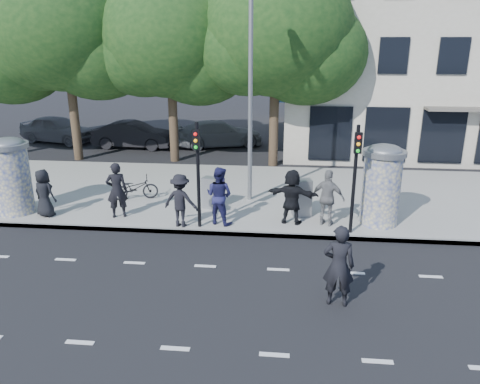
# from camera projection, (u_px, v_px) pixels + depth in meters

# --- Properties ---
(ground) EXTENTS (120.00, 120.00, 0.00)m
(ground) POSITION_uv_depth(u_px,v_px,m) (196.00, 293.00, 11.51)
(ground) COLOR black
(ground) RESTS_ON ground
(sidewalk) EXTENTS (40.00, 8.00, 0.15)m
(sidewalk) POSITION_uv_depth(u_px,v_px,m) (231.00, 194.00, 18.57)
(sidewalk) COLOR gray
(sidewalk) RESTS_ON ground
(curb) EXTENTS (40.00, 0.10, 0.16)m
(curb) POSITION_uv_depth(u_px,v_px,m) (217.00, 233.00, 14.84)
(curb) COLOR slate
(curb) RESTS_ON ground
(lane_dash_near) EXTENTS (32.00, 0.12, 0.01)m
(lane_dash_near) POSITION_uv_depth(u_px,v_px,m) (175.00, 349.00, 9.43)
(lane_dash_near) COLOR silver
(lane_dash_near) RESTS_ON ground
(lane_dash_far) EXTENTS (32.00, 0.12, 0.01)m
(lane_dash_far) POSITION_uv_depth(u_px,v_px,m) (205.00, 266.00, 12.83)
(lane_dash_far) COLOR silver
(lane_dash_far) RESTS_ON ground
(ad_column_left) EXTENTS (1.36, 1.36, 2.65)m
(ad_column_left) POSITION_uv_depth(u_px,v_px,m) (12.00, 174.00, 15.96)
(ad_column_left) COLOR beige
(ad_column_left) RESTS_ON sidewalk
(ad_column_right) EXTENTS (1.36, 1.36, 2.65)m
(ad_column_right) POSITION_uv_depth(u_px,v_px,m) (382.00, 183.00, 14.98)
(ad_column_right) COLOR beige
(ad_column_right) RESTS_ON sidewalk
(traffic_pole_near) EXTENTS (0.22, 0.31, 3.40)m
(traffic_pole_near) POSITION_uv_depth(u_px,v_px,m) (198.00, 165.00, 14.45)
(traffic_pole_near) COLOR black
(traffic_pole_near) RESTS_ON sidewalk
(traffic_pole_far) EXTENTS (0.22, 0.31, 3.40)m
(traffic_pole_far) POSITION_uv_depth(u_px,v_px,m) (355.00, 169.00, 14.00)
(traffic_pole_far) COLOR black
(traffic_pole_far) RESTS_ON sidewalk
(street_lamp) EXTENTS (0.25, 0.93, 8.00)m
(street_lamp) POSITION_uv_depth(u_px,v_px,m) (250.00, 73.00, 16.20)
(street_lamp) COLOR slate
(street_lamp) RESTS_ON sidewalk
(tree_mid_left) EXTENTS (7.20, 7.20, 9.57)m
(tree_mid_left) POSITION_uv_depth(u_px,v_px,m) (64.00, 26.00, 22.08)
(tree_mid_left) COLOR #38281C
(tree_mid_left) RESTS_ON ground
(tree_near_left) EXTENTS (6.80, 6.80, 8.97)m
(tree_near_left) POSITION_uv_depth(u_px,v_px,m) (169.00, 35.00, 21.93)
(tree_near_left) COLOR #38281C
(tree_near_left) RESTS_ON ground
(tree_center) EXTENTS (7.00, 7.00, 9.30)m
(tree_center) POSITION_uv_depth(u_px,v_px,m) (276.00, 30.00, 21.01)
(tree_center) COLOR #38281C
(tree_center) RESTS_ON ground
(building) EXTENTS (20.30, 15.85, 12.00)m
(building) POSITION_uv_depth(u_px,v_px,m) (459.00, 37.00, 27.38)
(building) COLOR #B4AD97
(building) RESTS_ON ground
(ped_a) EXTENTS (0.92, 0.74, 1.64)m
(ped_a) POSITION_uv_depth(u_px,v_px,m) (44.00, 193.00, 15.80)
(ped_a) COLOR black
(ped_a) RESTS_ON sidewalk
(ped_b) EXTENTS (0.81, 0.67, 1.91)m
(ped_b) POSITION_uv_depth(u_px,v_px,m) (117.00, 190.00, 15.68)
(ped_b) COLOR black
(ped_b) RESTS_ON sidewalk
(ped_c) EXTENTS (1.13, 1.02, 1.91)m
(ped_c) POSITION_uv_depth(u_px,v_px,m) (219.00, 196.00, 15.15)
(ped_c) COLOR #1E1E4C
(ped_c) RESTS_ON sidewalk
(ped_d) EXTENTS (1.22, 0.84, 1.74)m
(ped_d) POSITION_uv_depth(u_px,v_px,m) (180.00, 200.00, 14.94)
(ped_d) COLOR black
(ped_d) RESTS_ON sidewalk
(ped_e) EXTENTS (1.23, 0.96, 1.86)m
(ped_e) POSITION_uv_depth(u_px,v_px,m) (328.00, 198.00, 15.00)
(ped_e) COLOR slate
(ped_e) RESTS_ON sidewalk
(ped_f) EXTENTS (1.78, 0.95, 1.83)m
(ped_f) POSITION_uv_depth(u_px,v_px,m) (292.00, 197.00, 15.16)
(ped_f) COLOR black
(ped_f) RESTS_ON sidewalk
(man_road) EXTENTS (0.76, 0.53, 1.99)m
(man_road) POSITION_uv_depth(u_px,v_px,m) (339.00, 266.00, 10.72)
(man_road) COLOR black
(man_road) RESTS_ON ground
(bicycle) EXTENTS (1.08, 1.81, 0.90)m
(bicycle) POSITION_uv_depth(u_px,v_px,m) (135.00, 188.00, 17.57)
(bicycle) COLOR black
(bicycle) RESTS_ON sidewalk
(cabinet_left) EXTENTS (0.64, 0.54, 1.13)m
(cabinet_left) POSITION_uv_depth(u_px,v_px,m) (211.00, 193.00, 16.64)
(cabinet_left) COLOR gray
(cabinet_left) RESTS_ON sidewalk
(cabinet_right) EXTENTS (0.70, 0.57, 1.28)m
(cabinet_right) POSITION_uv_depth(u_px,v_px,m) (302.00, 198.00, 15.90)
(cabinet_right) COLOR gray
(cabinet_right) RESTS_ON sidewalk
(car_left) EXTENTS (3.07, 4.97, 1.58)m
(car_left) POSITION_uv_depth(u_px,v_px,m) (58.00, 129.00, 27.86)
(car_left) COLOR slate
(car_left) RESTS_ON ground
(car_mid) EXTENTS (1.79, 4.59, 1.49)m
(car_mid) POSITION_uv_depth(u_px,v_px,m) (134.00, 135.00, 26.41)
(car_mid) COLOR black
(car_mid) RESTS_ON ground
(car_right) EXTENTS (3.73, 5.44, 1.46)m
(car_right) POSITION_uv_depth(u_px,v_px,m) (219.00, 134.00, 26.82)
(car_right) COLOR slate
(car_right) RESTS_ON ground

